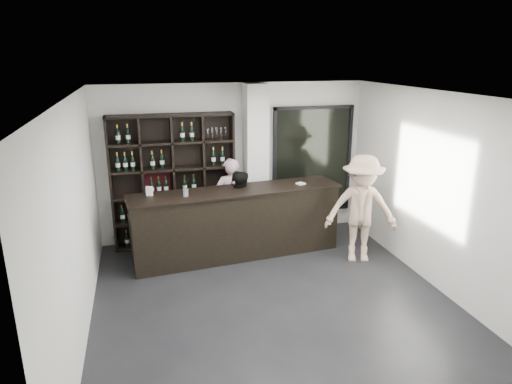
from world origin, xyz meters
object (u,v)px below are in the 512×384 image
object	(u,v)px
wine_shelf	(174,181)
taster_black	(238,211)
customer	(361,209)
tasting_counter	(237,223)
taster_pink	(230,201)

from	to	relation	value
wine_shelf	taster_black	distance (m)	1.30
customer	taster_black	bearing A→B (deg)	174.10
tasting_counter	taster_black	world-z (taller)	taster_black
tasting_counter	taster_pink	bearing A→B (deg)	82.77
taster_black	tasting_counter	bearing A→B (deg)	92.86
taster_pink	customer	xyz separation A→B (m)	(1.95, -1.35, 0.12)
tasting_counter	taster_pink	size ratio (longest dim) A/B	2.27
wine_shelf	taster_pink	xyz separation A→B (m)	(1.00, -0.17, -0.40)
tasting_counter	taster_black	size ratio (longest dim) A/B	2.47
tasting_counter	taster_pink	xyz separation A→B (m)	(0.02, 0.65, 0.20)
tasting_counter	taster_black	distance (m)	0.26
wine_shelf	tasting_counter	bearing A→B (deg)	-39.74
taster_pink	taster_black	bearing A→B (deg)	91.33
tasting_counter	taster_pink	distance (m)	0.68
taster_pink	taster_black	size ratio (longest dim) A/B	1.09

